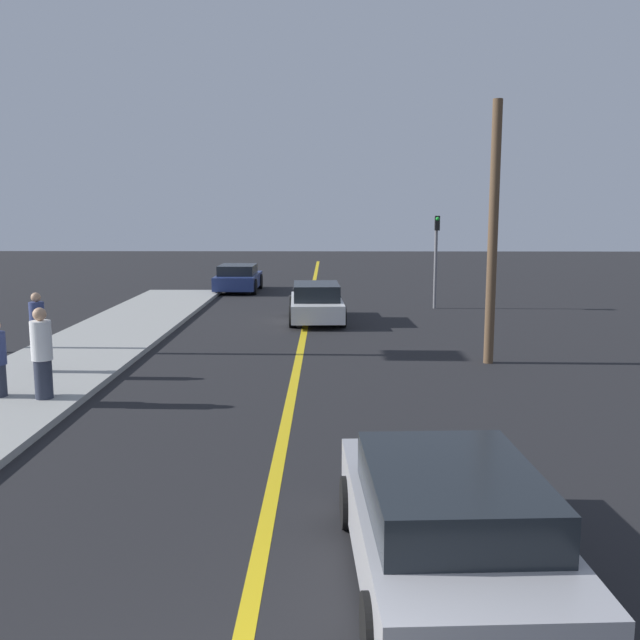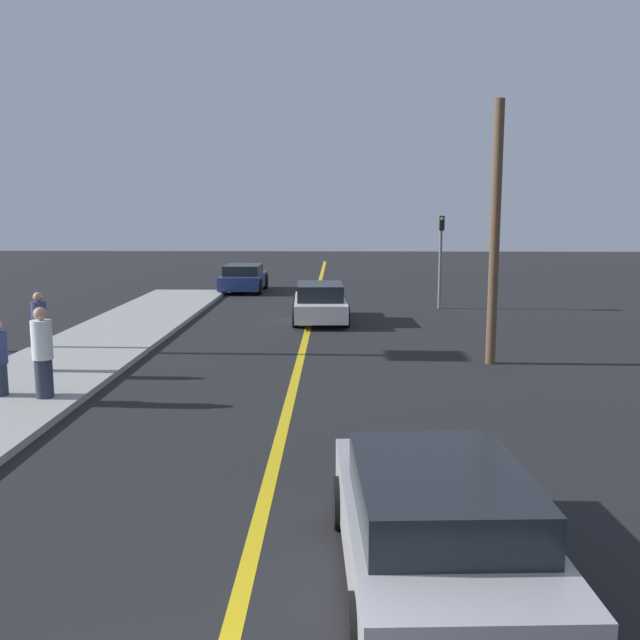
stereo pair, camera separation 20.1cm
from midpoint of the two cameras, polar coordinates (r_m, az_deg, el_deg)
road_center_line at (r=21.91m, az=-0.82°, el=-1.14°), size 0.20×60.00×0.01m
sidewalk_left at (r=19.43m, az=-18.48°, el=-2.71°), size 3.27×28.66×0.14m
car_near_right_lane at (r=7.66m, az=10.11°, el=-15.97°), size 2.15×4.35×1.33m
car_ahead_center at (r=24.28m, az=0.24°, el=1.38°), size 2.00×4.18×1.32m
car_far_distant at (r=33.25m, az=-5.96°, el=3.35°), size 2.00×3.85×1.25m
pedestrian_near_curb at (r=14.96m, az=-20.96°, el=-2.46°), size 0.40×0.40×1.80m
pedestrian_far_standing at (r=17.42m, az=-21.18°, el=-0.85°), size 0.33×0.33×1.82m
traffic_light at (r=27.61m, az=9.84°, el=5.44°), size 0.18×0.40×3.55m
utility_pole at (r=17.98m, az=14.13°, el=6.64°), size 0.24×0.24×6.41m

